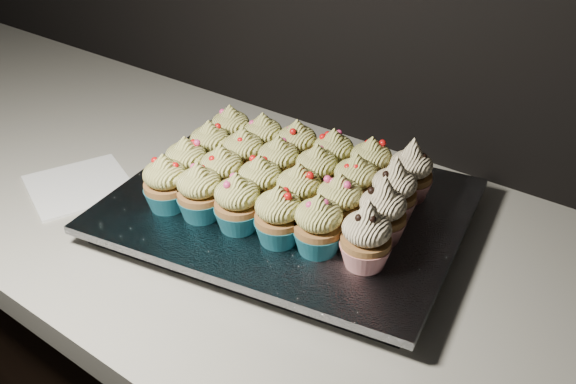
{
  "coord_description": "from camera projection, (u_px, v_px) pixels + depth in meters",
  "views": [
    {
      "loc": [
        0.66,
        1.11,
        1.42
      ],
      "look_at": [
        0.2,
        1.72,
        0.95
      ],
      "focal_mm": 40.0,
      "sensor_mm": 36.0,
      "label": 1
    }
  ],
  "objects": [
    {
      "name": "cupcake_0",
      "position": [
        166.0,
        184.0,
        0.87
      ],
      "size": [
        0.06,
        0.06,
        0.08
      ],
      "color": "#1A6B7C",
      "rests_on": "foil_lining"
    },
    {
      "name": "foil_lining",
      "position": [
        288.0,
        205.0,
        0.91
      ],
      "size": [
        0.54,
        0.46,
        0.01
      ],
      "primitive_type": "cube",
      "rotation": [
        0.0,
        0.0,
        0.19
      ],
      "color": "silver",
      "rests_on": "baking_tray"
    },
    {
      "name": "cupcake_9",
      "position": [
        299.0,
        193.0,
        0.85
      ],
      "size": [
        0.06,
        0.06,
        0.08
      ],
      "color": "#1A6B7C",
      "rests_on": "foil_lining"
    },
    {
      "name": "cupcake_18",
      "position": [
        231.0,
        132.0,
        1.01
      ],
      "size": [
        0.06,
        0.06,
        0.08
      ],
      "color": "#1A6B7C",
      "rests_on": "foil_lining"
    },
    {
      "name": "cupcake_20",
      "position": [
        297.0,
        147.0,
        0.97
      ],
      "size": [
        0.06,
        0.06,
        0.08
      ],
      "color": "#1A6B7C",
      "rests_on": "foil_lining"
    },
    {
      "name": "cupcake_21",
      "position": [
        333.0,
        157.0,
        0.94
      ],
      "size": [
        0.06,
        0.06,
        0.08
      ],
      "color": "#1A6B7C",
      "rests_on": "foil_lining"
    },
    {
      "name": "cupcake_3",
      "position": [
        279.0,
        216.0,
        0.81
      ],
      "size": [
        0.06,
        0.06,
        0.08
      ],
      "color": "#1A6B7C",
      "rests_on": "foil_lining"
    },
    {
      "name": "cupcake_10",
      "position": [
        339.0,
        204.0,
        0.83
      ],
      "size": [
        0.06,
        0.06,
        0.08
      ],
      "color": "#1A6B7C",
      "rests_on": "foil_lining"
    },
    {
      "name": "cupcake_23",
      "position": [
        410.0,
        173.0,
        0.9
      ],
      "size": [
        0.06,
        0.06,
        0.1
      ],
      "color": "#B01918",
      "rests_on": "foil_lining"
    },
    {
      "name": "cupcake_4",
      "position": [
        318.0,
        226.0,
        0.79
      ],
      "size": [
        0.06,
        0.06,
        0.08
      ],
      "color": "#1A6B7C",
      "rests_on": "foil_lining"
    },
    {
      "name": "napkin",
      "position": [
        80.0,
        186.0,
        1.01
      ],
      "size": [
        0.19,
        0.19,
        0.0
      ],
      "primitive_type": "cube",
      "rotation": [
        0.0,
        0.0,
        -0.39
      ],
      "color": "white",
      "rests_on": "worktop"
    },
    {
      "name": "cupcake_16",
      "position": [
        355.0,
        183.0,
        0.88
      ],
      "size": [
        0.06,
        0.06,
        0.08
      ],
      "color": "#1A6B7C",
      "rests_on": "foil_lining"
    },
    {
      "name": "cupcake_22",
      "position": [
        370.0,
        166.0,
        0.92
      ],
      "size": [
        0.06,
        0.06,
        0.08
      ],
      "color": "#1A6B7C",
      "rests_on": "foil_lining"
    },
    {
      "name": "cupcake_11",
      "position": [
        382.0,
        213.0,
        0.81
      ],
      "size": [
        0.06,
        0.06,
        0.1
      ],
      "color": "#B01918",
      "rests_on": "foil_lining"
    },
    {
      "name": "baking_tray",
      "position": [
        288.0,
        215.0,
        0.92
      ],
      "size": [
        0.5,
        0.42,
        0.02
      ],
      "primitive_type": "cube",
      "rotation": [
        0.0,
        0.0,
        0.19
      ],
      "color": "black",
      "rests_on": "worktop"
    },
    {
      "name": "cupcake_13",
      "position": [
        244.0,
        155.0,
        0.94
      ],
      "size": [
        0.06,
        0.06,
        0.08
      ],
      "color": "#1A6B7C",
      "rests_on": "foil_lining"
    },
    {
      "name": "cupcake_7",
      "position": [
        222.0,
        174.0,
        0.9
      ],
      "size": [
        0.06,
        0.06,
        0.08
      ],
      "color": "#1A6B7C",
      "rests_on": "foil_lining"
    },
    {
      "name": "cupcake_1",
      "position": [
        200.0,
        193.0,
        0.86
      ],
      "size": [
        0.06,
        0.06,
        0.08
      ],
      "color": "#1A6B7C",
      "rests_on": "foil_lining"
    },
    {
      "name": "cupcake_6",
      "position": [
        187.0,
        165.0,
        0.92
      ],
      "size": [
        0.06,
        0.06,
        0.08
      ],
      "color": "#1A6B7C",
      "rests_on": "foil_lining"
    },
    {
      "name": "cupcake_12",
      "position": [
        210.0,
        148.0,
        0.96
      ],
      "size": [
        0.06,
        0.06,
        0.08
      ],
      "color": "#1A6B7C",
      "rests_on": "foil_lining"
    },
    {
      "name": "cupcake_19",
      "position": [
        263.0,
        140.0,
        0.99
      ],
      "size": [
        0.06,
        0.06,
        0.08
      ],
      "color": "#1A6B7C",
      "rests_on": "foil_lining"
    },
    {
      "name": "worktop",
      "position": [
        182.0,
        193.0,
        1.03
      ],
      "size": [
        2.44,
        0.64,
        0.04
      ],
      "primitive_type": "cube",
      "color": "beige",
      "rests_on": "cabinet"
    },
    {
      "name": "cupcake_5",
      "position": [
        366.0,
        237.0,
        0.77
      ],
      "size": [
        0.06,
        0.06,
        0.1
      ],
      "color": "#B01918",
      "rests_on": "foil_lining"
    },
    {
      "name": "cupcake_14",
      "position": [
        279.0,
        164.0,
        0.92
      ],
      "size": [
        0.06,
        0.06,
        0.08
      ],
      "color": "#1A6B7C",
      "rests_on": "foil_lining"
    },
    {
      "name": "cupcake_15",
      "position": [
        317.0,
        173.0,
        0.9
      ],
      "size": [
        0.06,
        0.06,
        0.08
      ],
      "color": "#1A6B7C",
      "rests_on": "foil_lining"
    },
    {
      "name": "cupcake_17",
      "position": [
        394.0,
        192.0,
        0.85
      ],
      "size": [
        0.06,
        0.06,
        0.1
      ],
      "color": "#B01918",
      "rests_on": "foil_lining"
    },
    {
      "name": "cupcake_2",
      "position": [
        238.0,
        204.0,
        0.83
      ],
      "size": [
        0.06,
        0.06,
        0.08
      ],
      "color": "#1A6B7C",
      "rests_on": "foil_lining"
    },
    {
      "name": "cupcake_8",
      "position": [
        260.0,
        185.0,
        0.87
      ],
      "size": [
        0.06,
        0.06,
        0.08
      ],
      "color": "#1A6B7C",
      "rests_on": "foil_lining"
    }
  ]
}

